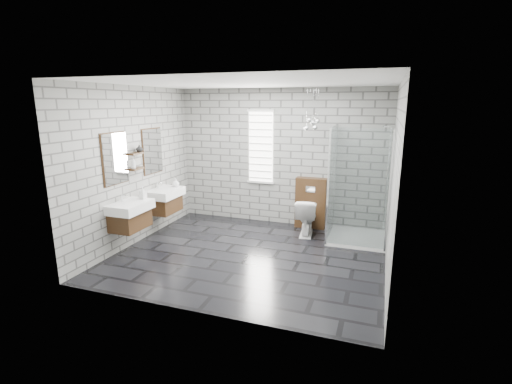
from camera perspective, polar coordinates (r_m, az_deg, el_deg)
The scene contains 20 objects.
floor at distance 6.13m, azimuth -1.02°, elevation -9.73°, with size 4.20×3.60×0.02m, color black.
ceiling at distance 5.64m, azimuth -1.14°, elevation 16.56°, with size 4.20×3.60×0.02m, color white.
wall_back at distance 7.44m, azimuth 3.75°, elevation 5.29°, with size 4.20×0.02×2.70m, color gray.
wall_front at distance 4.12m, azimuth -9.77°, elevation -1.56°, with size 4.20×0.02×2.70m, color gray.
wall_left at distance 6.75m, azimuth -18.19°, elevation 3.80°, with size 0.02×3.60×2.70m, color gray.
wall_right at distance 5.40m, azimuth 20.46°, elevation 1.33°, with size 0.02×3.60×2.70m, color gray.
vanity_left at distance 6.36m, azimuth -19.04°, elevation -2.31°, with size 0.47×0.70×1.57m.
vanity_right at distance 7.16m, azimuth -14.07°, elevation -0.25°, with size 0.47×0.70×1.57m.
shelf_lower at distance 6.67m, azimuth -17.88°, elevation 3.45°, with size 0.14×0.30×0.03m, color #3D2612.
shelf_upper at distance 6.63m, azimuth -18.04°, elevation 5.66°, with size 0.14×0.30×0.03m, color #3D2612.
window at distance 7.50m, azimuth 0.74°, elevation 6.92°, with size 0.56×0.05×1.48m.
cistern_panel at distance 7.36m, azimuth 8.45°, elevation -1.69°, with size 0.60×0.20×1.00m, color #3D2612.
flush_plate at distance 7.18m, azimuth 8.37°, elevation 0.41°, with size 0.18×0.01×0.12m, color silver.
shower_enclosure at distance 6.76m, azimuth 14.57°, elevation -3.31°, with size 1.00×1.00×2.03m.
pendant_cluster at distance 6.79m, azimuth 8.63°, elevation 10.40°, with size 0.27×0.23×0.77m.
toilet at distance 7.00m, azimuth 7.75°, elevation -3.78°, with size 0.38×0.67×0.69m, color white.
soap_bottle_a at distance 6.46m, azimuth -17.02°, elevation -0.11°, with size 0.09×0.10×0.21m, color #B2B2B2.
soap_bottle_b at distance 7.24m, azimuth -12.25°, elevation 1.42°, with size 0.13×0.13×0.16m, color #B2B2B2.
soap_bottle_c at distance 6.57m, azimuth -18.35°, elevation 4.25°, with size 0.07×0.07×0.19m, color #B2B2B2.
vase at distance 6.69m, azimuth -17.52°, elevation 6.42°, with size 0.12×0.12×0.12m, color #B2B2B2.
Camera 1 is at (1.94, -5.29, 2.41)m, focal length 26.00 mm.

